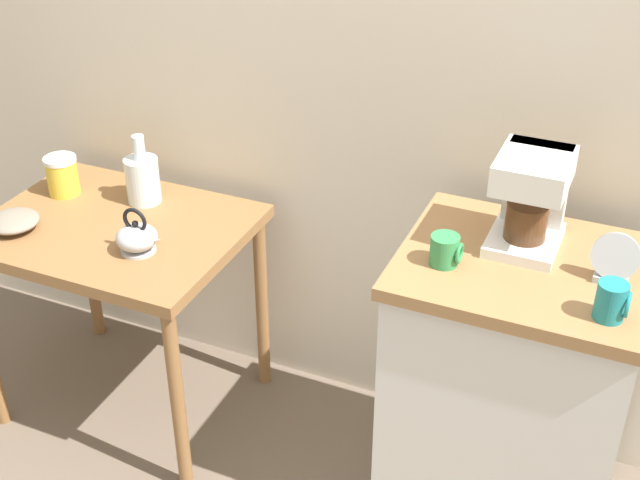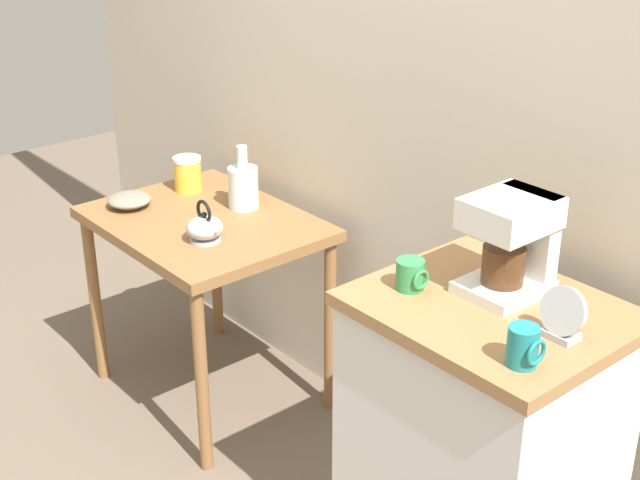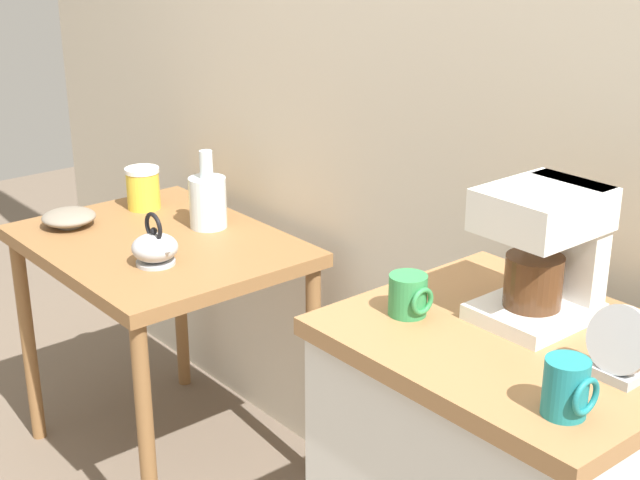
% 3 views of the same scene
% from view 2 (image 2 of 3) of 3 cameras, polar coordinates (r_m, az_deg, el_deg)
% --- Properties ---
extents(back_wall, '(4.40, 0.10, 2.80)m').
position_cam_2_polar(back_wall, '(2.69, 9.83, 11.45)').
color(back_wall, beige).
rests_on(back_wall, ground_plane).
extents(wooden_table, '(0.82, 0.64, 0.73)m').
position_cam_2_polar(wooden_table, '(3.27, -7.33, -0.16)').
color(wooden_table, olive).
rests_on(wooden_table, ground_plane).
extents(kitchen_counter, '(0.65, 0.55, 0.91)m').
position_cam_2_polar(kitchen_counter, '(2.53, 10.08, -13.16)').
color(kitchen_counter, white).
rests_on(kitchen_counter, ground_plane).
extents(bowl_stoneware, '(0.16, 0.16, 0.05)m').
position_cam_2_polar(bowl_stoneware, '(3.36, -12.06, 2.52)').
color(bowl_stoneware, gray).
rests_on(bowl_stoneware, wooden_table).
extents(teakettle, '(0.15, 0.13, 0.15)m').
position_cam_2_polar(teakettle, '(3.03, -7.34, 0.77)').
color(teakettle, '#B2B5BA').
rests_on(teakettle, wooden_table).
extents(glass_carafe_vase, '(0.11, 0.11, 0.24)m').
position_cam_2_polar(glass_carafe_vase, '(3.28, -4.92, 3.47)').
color(glass_carafe_vase, silver).
rests_on(glass_carafe_vase, wooden_table).
extents(canister_enamel, '(0.11, 0.11, 0.13)m').
position_cam_2_polar(canister_enamel, '(3.47, -8.43, 4.20)').
color(canister_enamel, gold).
rests_on(canister_enamel, wooden_table).
extents(coffee_maker, '(0.18, 0.22, 0.26)m').
position_cam_2_polar(coffee_maker, '(2.31, 12.22, 0.03)').
color(coffee_maker, white).
rests_on(coffee_maker, kitchen_counter).
extents(mug_tall_green, '(0.08, 0.07, 0.08)m').
position_cam_2_polar(mug_tall_green, '(2.32, 5.80, -2.23)').
color(mug_tall_green, '#338C4C').
rests_on(mug_tall_green, kitchen_counter).
extents(mug_dark_teal, '(0.08, 0.07, 0.09)m').
position_cam_2_polar(mug_dark_teal, '(2.03, 12.85, -6.63)').
color(mug_dark_teal, teal).
rests_on(mug_dark_teal, kitchen_counter).
extents(table_clock, '(0.12, 0.06, 0.13)m').
position_cam_2_polar(table_clock, '(2.15, 15.19, -4.71)').
color(table_clock, '#B2B5BA').
rests_on(table_clock, kitchen_counter).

